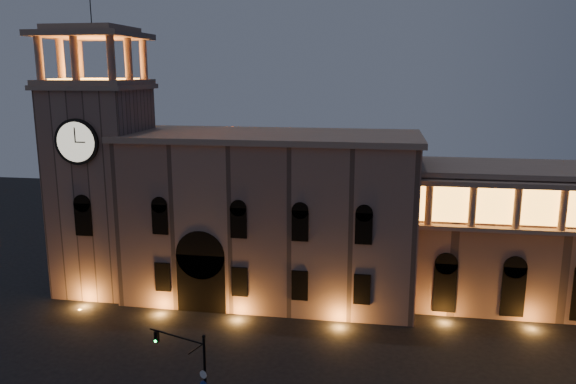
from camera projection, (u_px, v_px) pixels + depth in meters
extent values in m
cube|color=#8C695B|center=(271.00, 218.00, 59.84)|extent=(30.00, 12.00, 17.00)
cube|color=gray|center=(271.00, 136.00, 58.00)|extent=(30.80, 12.80, 0.60)
cube|color=black|center=(203.00, 282.00, 56.75)|extent=(5.00, 1.40, 6.00)
cylinder|color=black|center=(202.00, 253.00, 56.12)|extent=(5.00, 1.40, 5.00)
cube|color=#F69B31|center=(202.00, 284.00, 56.60)|extent=(4.20, 0.20, 5.00)
cube|color=#8C695B|center=(103.00, 191.00, 61.34)|extent=(9.00, 9.00, 22.00)
cube|color=gray|center=(96.00, 87.00, 58.98)|extent=(9.80, 9.80, 0.50)
cylinder|color=black|center=(76.00, 142.00, 55.57)|extent=(4.60, 0.35, 4.60)
cylinder|color=beige|center=(76.00, 142.00, 55.43)|extent=(4.00, 0.12, 4.00)
cube|color=gray|center=(96.00, 82.00, 58.88)|extent=(9.40, 9.40, 0.50)
cube|color=#F69B31|center=(96.00, 79.00, 58.82)|extent=(6.80, 6.80, 0.15)
cylinder|color=gray|center=(39.00, 58.00, 55.34)|extent=(0.76, 0.76, 4.20)
cylinder|color=gray|center=(75.00, 58.00, 54.72)|extent=(0.76, 0.76, 4.20)
cylinder|color=gray|center=(111.00, 58.00, 54.11)|extent=(0.76, 0.76, 4.20)
cylinder|color=gray|center=(79.00, 60.00, 62.67)|extent=(0.76, 0.76, 4.20)
cylinder|color=gray|center=(111.00, 60.00, 62.05)|extent=(0.76, 0.76, 4.20)
cylinder|color=gray|center=(144.00, 60.00, 61.44)|extent=(0.76, 0.76, 4.20)
cylinder|color=gray|center=(61.00, 59.00, 59.00)|extent=(0.76, 0.76, 4.20)
cylinder|color=gray|center=(128.00, 59.00, 57.77)|extent=(0.76, 0.76, 4.20)
cube|color=gray|center=(92.00, 35.00, 57.89)|extent=(9.80, 9.80, 0.60)
cube|color=gray|center=(92.00, 29.00, 57.76)|extent=(7.50, 7.50, 0.60)
cylinder|color=black|center=(90.00, 6.00, 57.28)|extent=(0.10, 0.10, 4.00)
cylinder|color=gray|center=(429.00, 204.00, 53.25)|extent=(0.70, 0.70, 4.00)
cylinder|color=gray|center=(473.00, 206.00, 52.61)|extent=(0.70, 0.70, 4.00)
cylinder|color=gray|center=(517.00, 207.00, 51.96)|extent=(0.70, 0.70, 4.00)
cylinder|color=gray|center=(563.00, 209.00, 51.32)|extent=(0.70, 0.70, 4.00)
cylinder|color=black|center=(205.00, 383.00, 37.75)|extent=(0.19, 0.19, 6.58)
sphere|color=black|center=(204.00, 336.00, 37.04)|extent=(0.26, 0.26, 0.26)
cylinder|color=black|center=(176.00, 336.00, 38.27)|extent=(4.47, 1.67, 0.11)
cube|color=black|center=(157.00, 337.00, 39.21)|extent=(0.35, 0.34, 0.80)
cylinder|color=#0CE53F|center=(155.00, 341.00, 39.14)|extent=(0.18, 0.13, 0.17)
cylinder|color=silver|center=(203.00, 375.00, 37.52)|extent=(0.54, 0.22, 0.56)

